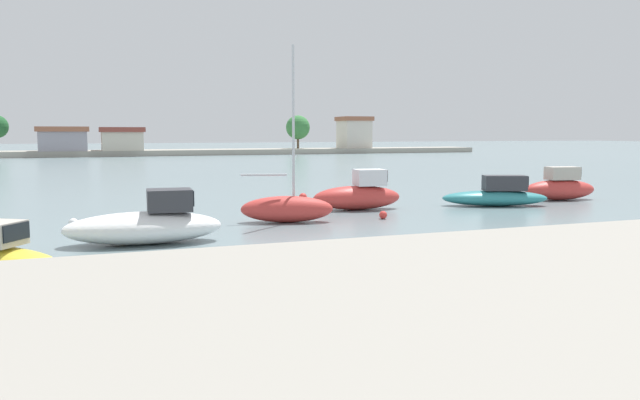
% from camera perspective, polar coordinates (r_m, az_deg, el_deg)
% --- Properties ---
extents(ground_plane, '(400.00, 400.00, 0.00)m').
position_cam_1_polar(ground_plane, '(12.19, -2.98, -10.15)').
color(ground_plane, slate).
extents(moored_boat_2, '(4.88, 2.19, 1.67)m').
position_cam_1_polar(moored_boat_2, '(20.03, -15.57, -2.20)').
color(moored_boat_2, white).
rests_on(moored_boat_2, ground).
extents(moored_boat_3, '(3.73, 2.13, 6.69)m').
position_cam_1_polar(moored_boat_3, '(23.90, -3.04, -0.73)').
color(moored_boat_3, '#C63833').
rests_on(moored_boat_3, ground).
extents(moored_boat_4, '(4.15, 1.89, 1.79)m').
position_cam_1_polar(moored_boat_4, '(27.86, 3.56, 0.47)').
color(moored_boat_4, '#C63833').
rests_on(moored_boat_4, ground).
extents(moored_boat_5, '(5.13, 3.12, 1.43)m').
position_cam_1_polar(moored_boat_5, '(30.35, 15.84, 0.41)').
color(moored_boat_5, teal).
rests_on(moored_boat_5, ground).
extents(moored_boat_6, '(4.02, 2.01, 1.69)m').
position_cam_1_polar(moored_boat_6, '(34.11, 21.08, 1.08)').
color(moored_boat_6, '#C63833').
rests_on(moored_boat_6, ground).
extents(mooring_buoy_0, '(0.32, 0.32, 0.32)m').
position_cam_1_polar(mooring_buoy_0, '(24.96, 5.79, -1.37)').
color(mooring_buoy_0, red).
rests_on(mooring_buoy_0, ground).
extents(mooring_buoy_1, '(0.41, 0.41, 0.41)m').
position_cam_1_polar(mooring_buoy_1, '(31.24, -1.57, 0.27)').
color(mooring_buoy_1, red).
rests_on(mooring_buoy_1, ground).
extents(mooring_buoy_2, '(0.34, 0.34, 0.34)m').
position_cam_1_polar(mooring_buoy_2, '(24.31, -21.62, -1.95)').
color(mooring_buoy_2, white).
rests_on(mooring_buoy_2, ground).
extents(distant_shoreline, '(120.02, 7.46, 6.21)m').
position_cam_1_polar(distant_shoreline, '(96.69, -19.73, 4.82)').
color(distant_shoreline, '#9E998C').
rests_on(distant_shoreline, ground).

